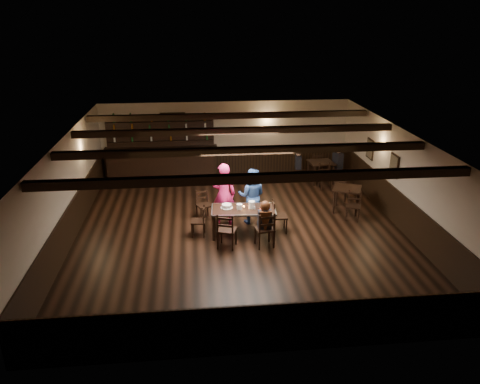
{
  "coord_description": "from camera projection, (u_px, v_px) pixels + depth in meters",
  "views": [
    {
      "loc": [
        -1.21,
        -11.66,
        5.67
      ],
      "look_at": [
        0.02,
        0.2,
        1.08
      ],
      "focal_mm": 35.0,
      "sensor_mm": 36.0,
      "label": 1
    }
  ],
  "objects": [
    {
      "name": "woman_pink",
      "position": [
        224.0,
        194.0,
        13.09
      ],
      "size": [
        0.67,
        0.45,
        1.81
      ],
      "primitive_type": "imported",
      "rotation": [
        0.0,
        0.0,
        3.11
      ],
      "color": "#FF2F7F",
      "rests_on": "ground"
    },
    {
      "name": "room_shell",
      "position": [
        240.0,
        171.0,
        12.38
      ],
      "size": [
        9.02,
        10.02,
        2.71
      ],
      "color": "beige",
      "rests_on": "ground"
    },
    {
      "name": "chair_end_right",
      "position": [
        277.0,
        214.0,
        12.75
      ],
      "size": [
        0.42,
        0.44,
        0.91
      ],
      "color": "black",
      "rests_on": "ground"
    },
    {
      "name": "chair_far_pushed",
      "position": [
        203.0,
        202.0,
        13.6
      ],
      "size": [
        0.53,
        0.51,
        0.88
      ],
      "color": "black",
      "rests_on": "ground"
    },
    {
      "name": "bar_counter",
      "position": [
        162.0,
        159.0,
        16.87
      ],
      "size": [
        4.01,
        0.7,
        2.2
      ],
      "color": "black",
      "rests_on": "ground"
    },
    {
      "name": "back_table_b",
      "position": [
        321.0,
        165.0,
        16.48
      ],
      "size": [
        0.89,
        0.89,
        0.75
      ],
      "color": "black",
      "rests_on": "ground"
    },
    {
      "name": "plate_stack_a",
      "position": [
        240.0,
        207.0,
        12.47
      ],
      "size": [
        0.15,
        0.15,
        0.15
      ],
      "primitive_type": "cylinder",
      "color": "white",
      "rests_on": "dining_table"
    },
    {
      "name": "man_blue",
      "position": [
        252.0,
        196.0,
        13.22
      ],
      "size": [
        0.91,
        0.78,
        1.63
      ],
      "primitive_type": "imported",
      "rotation": [
        0.0,
        0.0,
        2.91
      ],
      "color": "navy",
      "rests_on": "ground"
    },
    {
      "name": "ground",
      "position": [
        240.0,
        231.0,
        12.98
      ],
      "size": [
        10.0,
        10.0,
        0.0
      ],
      "primitive_type": "plane",
      "color": "black",
      "rests_on": "ground"
    },
    {
      "name": "menu_red",
      "position": [
        264.0,
        209.0,
        12.48
      ],
      "size": [
        0.3,
        0.23,
        0.0
      ],
      "primitive_type": "cube",
      "rotation": [
        0.0,
        0.0,
        -0.11
      ],
      "color": "#9B2A10",
      "rests_on": "dining_table"
    },
    {
      "name": "dining_table",
      "position": [
        243.0,
        211.0,
        12.55
      ],
      "size": [
        1.78,
        0.99,
        0.75
      ],
      "color": "black",
      "rests_on": "ground"
    },
    {
      "name": "menu_blue",
      "position": [
        265.0,
        207.0,
        12.61
      ],
      "size": [
        0.29,
        0.22,
        0.0
      ],
      "primitive_type": "cube",
      "rotation": [
        0.0,
        0.0,
        -0.17
      ],
      "color": "#0D0D41",
      "rests_on": "dining_table"
    },
    {
      "name": "back_table_a",
      "position": [
        347.0,
        191.0,
        14.05
      ],
      "size": [
        1.04,
        1.04,
        0.75
      ],
      "color": "black",
      "rests_on": "ground"
    },
    {
      "name": "bg_patron_left",
      "position": [
        298.0,
        159.0,
        16.54
      ],
      "size": [
        0.23,
        0.35,
        0.68
      ],
      "color": "black",
      "rests_on": "ground"
    },
    {
      "name": "tea_light",
      "position": [
        244.0,
        207.0,
        12.57
      ],
      "size": [
        0.06,
        0.06,
        0.06
      ],
      "color": "#A5A8AD",
      "rests_on": "dining_table"
    },
    {
      "name": "seated_person",
      "position": [
        265.0,
        217.0,
        11.83
      ],
      "size": [
        0.34,
        0.51,
        0.83
      ],
      "color": "black",
      "rests_on": "ground"
    },
    {
      "name": "chair_near_left",
      "position": [
        226.0,
        228.0,
        11.82
      ],
      "size": [
        0.57,
        0.55,
        0.97
      ],
      "color": "black",
      "rests_on": "ground"
    },
    {
      "name": "plate_stack_b",
      "position": [
        252.0,
        205.0,
        12.52
      ],
      "size": [
        0.17,
        0.17,
        0.2
      ],
      "primitive_type": "cylinder",
      "color": "white",
      "rests_on": "dining_table"
    },
    {
      "name": "pepper_shaker",
      "position": [
        259.0,
        209.0,
        12.41
      ],
      "size": [
        0.03,
        0.03,
        0.08
      ],
      "primitive_type": "cylinder",
      "color": "#A5A8AD",
      "rests_on": "dining_table"
    },
    {
      "name": "drink_glass",
      "position": [
        253.0,
        205.0,
        12.62
      ],
      "size": [
        0.07,
        0.07,
        0.11
      ],
      "primitive_type": "cylinder",
      "color": "silver",
      "rests_on": "dining_table"
    },
    {
      "name": "salt_shaker",
      "position": [
        255.0,
        208.0,
        12.47
      ],
      "size": [
        0.03,
        0.03,
        0.08
      ],
      "primitive_type": "cylinder",
      "color": "silver",
      "rests_on": "dining_table"
    },
    {
      "name": "chair_near_right",
      "position": [
        266.0,
        227.0,
        11.87
      ],
      "size": [
        0.52,
        0.5,
        0.97
      ],
      "color": "black",
      "rests_on": "ground"
    },
    {
      "name": "cake",
      "position": [
        227.0,
        206.0,
        12.57
      ],
      "size": [
        0.33,
        0.33,
        0.1
      ],
      "color": "white",
      "rests_on": "dining_table"
    },
    {
      "name": "bg_patron_right",
      "position": [
        338.0,
        157.0,
        16.55
      ],
      "size": [
        0.32,
        0.43,
        0.81
      ],
      "color": "black",
      "rests_on": "ground"
    },
    {
      "name": "chair_end_left",
      "position": [
        201.0,
        219.0,
        12.55
      ],
      "size": [
        0.41,
        0.43,
        0.84
      ],
      "color": "black",
      "rests_on": "ground"
    }
  ]
}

